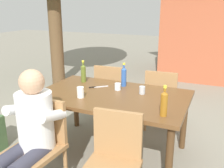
# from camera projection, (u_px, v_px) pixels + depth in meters

# --- Properties ---
(ground_plane) EXTENTS (24.00, 24.00, 0.00)m
(ground_plane) POSITION_uv_depth(u_px,v_px,m) (112.00, 152.00, 3.08)
(ground_plane) COLOR gray
(dining_table) EXTENTS (1.67, 1.03, 0.74)m
(dining_table) POSITION_uv_depth(u_px,v_px,m) (112.00, 101.00, 2.89)
(dining_table) COLOR brown
(dining_table) RESTS_ON ground_plane
(chair_near_left) EXTENTS (0.47, 0.47, 0.87)m
(chair_near_left) POSITION_uv_depth(u_px,v_px,m) (40.00, 141.00, 2.37)
(chair_near_left) COLOR #A37547
(chair_near_left) RESTS_ON ground_plane
(chair_far_left) EXTENTS (0.46, 0.46, 0.87)m
(chair_far_left) POSITION_uv_depth(u_px,v_px,m) (111.00, 90.00, 3.79)
(chair_far_left) COLOR #A37547
(chair_far_left) RESTS_ON ground_plane
(chair_far_right) EXTENTS (0.47, 0.47, 0.87)m
(chair_far_right) POSITION_uv_depth(u_px,v_px,m) (161.00, 97.00, 3.50)
(chair_far_right) COLOR #A37547
(chair_far_right) RESTS_ON ground_plane
(chair_near_right) EXTENTS (0.48, 0.48, 0.87)m
(chair_near_right) POSITION_uv_depth(u_px,v_px,m) (113.00, 159.00, 2.08)
(chair_near_right) COLOR #A37547
(chair_near_right) RESTS_ON ground_plane
(person_in_white_shirt) EXTENTS (0.47, 0.61, 1.18)m
(person_in_white_shirt) POSITION_uv_depth(u_px,v_px,m) (30.00, 130.00, 2.22)
(person_in_white_shirt) COLOR white
(person_in_white_shirt) RESTS_ON ground_plane
(bottle_olive) EXTENTS (0.06, 0.06, 0.28)m
(bottle_olive) POSITION_uv_depth(u_px,v_px,m) (83.00, 73.00, 3.28)
(bottle_olive) COLOR #566623
(bottle_olive) RESTS_ON dining_table
(bottle_amber) EXTENTS (0.06, 0.06, 0.29)m
(bottle_amber) POSITION_uv_depth(u_px,v_px,m) (164.00, 103.00, 2.27)
(bottle_amber) COLOR #996019
(bottle_amber) RESTS_ON dining_table
(bottle_blue) EXTENTS (0.06, 0.06, 0.29)m
(bottle_blue) POSITION_uv_depth(u_px,v_px,m) (124.00, 76.00, 3.11)
(bottle_blue) COLOR #2D56A3
(bottle_blue) RESTS_ON dining_table
(cup_steel) EXTENTS (0.07, 0.07, 0.09)m
(cup_steel) POSITION_uv_depth(u_px,v_px,m) (142.00, 90.00, 2.86)
(cup_steel) COLOR #B2B7BC
(cup_steel) RESTS_ON dining_table
(cup_glass) EXTENTS (0.07, 0.07, 0.08)m
(cup_glass) POSITION_uv_depth(u_px,v_px,m) (118.00, 87.00, 3.00)
(cup_glass) COLOR silver
(cup_glass) RESTS_ON dining_table
(cup_white) EXTENTS (0.07, 0.07, 0.12)m
(cup_white) POSITION_uv_depth(u_px,v_px,m) (80.00, 92.00, 2.74)
(cup_white) COLOR white
(cup_white) RESTS_ON dining_table
(table_knife) EXTENTS (0.19, 0.17, 0.01)m
(table_knife) POSITION_uv_depth(u_px,v_px,m) (97.00, 87.00, 3.10)
(table_knife) COLOR silver
(table_knife) RESTS_ON dining_table
(brick_kiosk) EXTENTS (1.89, 2.03, 2.85)m
(brick_kiosk) POSITION_uv_depth(u_px,v_px,m) (203.00, 14.00, 6.09)
(brick_kiosk) COLOR #B25638
(brick_kiosk) RESTS_ON ground_plane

